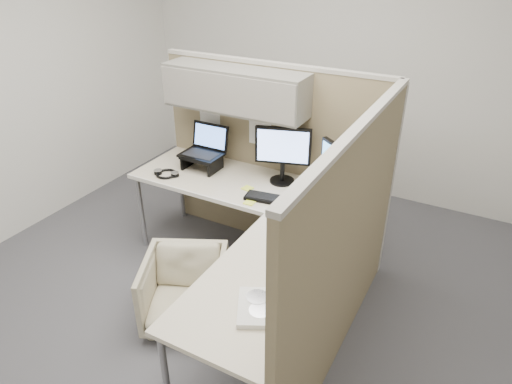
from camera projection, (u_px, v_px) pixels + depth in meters
The scene contains 18 objects.
ground at pixel (229, 298), 3.56m from camera, with size 4.50×4.50×0.00m, color #45454B.
partition_back at pixel (256, 127), 3.76m from camera, with size 2.00×0.36×1.63m.
partition_right at pixel (348, 249), 2.74m from camera, with size 0.07×2.03×1.63m.
desk at pixel (251, 220), 3.27m from camera, with size 2.00×1.98×0.73m.
office_chair at pixel (185, 288), 3.22m from camera, with size 0.57×0.53×0.58m, color beige.
monitor_left at pixel (283, 151), 3.57m from camera, with size 0.43×0.20×0.47m.
monitor_right at pixel (339, 172), 3.23m from camera, with size 0.37×0.29×0.47m.
laptop_station at pixel (204, 153), 3.87m from camera, with size 0.35×0.30×0.36m.
keyboard at pixel (271, 199), 3.43m from camera, with size 0.40×0.13×0.02m, color black.
mouse at pixel (304, 213), 3.24m from camera, with size 0.10×0.06×0.04m, color black.
travel_mug at pixel (313, 185), 3.45m from camera, with size 0.09×0.09×0.19m.
soda_can_green at pixel (336, 219), 3.09m from camera, with size 0.07×0.07×0.12m, color #B21E1E.
soda_can_silver at pixel (325, 201), 3.30m from camera, with size 0.07×0.07×0.12m, color #B21E1E.
sticky_note_b at pixel (250, 202), 3.40m from camera, with size 0.08×0.08×0.01m, color #E9F640.
sticky_note_d at pixel (247, 188), 3.60m from camera, with size 0.08×0.08×0.01m, color #E9F640.
headphones at pixel (166, 174), 3.80m from camera, with size 0.22×0.21×0.03m.
paper_stack at pixel (259, 307), 2.40m from camera, with size 0.33×0.36×0.03m.
desk_clock at pixel (299, 259), 2.71m from camera, with size 0.10×0.10×0.10m.
Camera 1 is at (1.48, -2.29, 2.43)m, focal length 32.00 mm.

